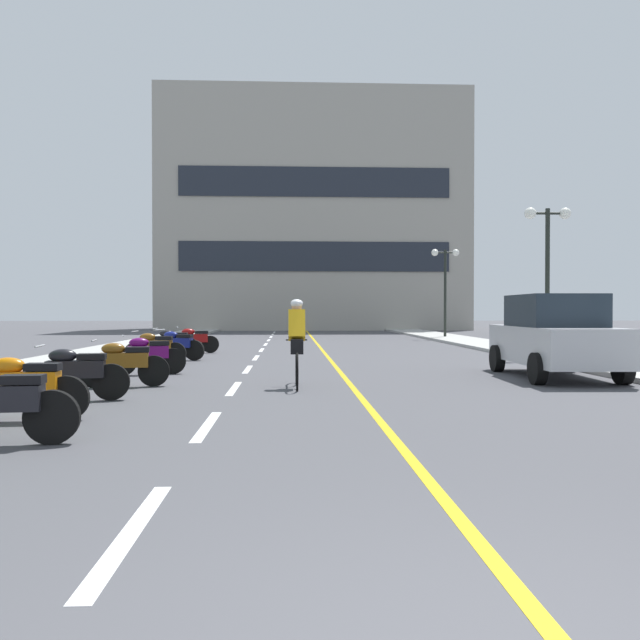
# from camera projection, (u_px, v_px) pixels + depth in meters

# --- Properties ---
(ground_plane) EXTENTS (140.00, 140.00, 0.00)m
(ground_plane) POSITION_uv_depth(u_px,v_px,m) (316.00, 352.00, 23.42)
(ground_plane) COLOR #47474C
(curb_left) EXTENTS (2.40, 72.00, 0.12)m
(curb_left) POSITION_uv_depth(u_px,v_px,m) (133.00, 346.00, 26.08)
(curb_left) COLOR #A8A8A3
(curb_left) RESTS_ON ground
(curb_right) EXTENTS (2.40, 72.00, 0.12)m
(curb_right) POSITION_uv_depth(u_px,v_px,m) (489.00, 345.00, 26.74)
(curb_right) COLOR #A8A8A3
(curb_right) RESTS_ON ground
(lane_dash_0) EXTENTS (0.14, 2.20, 0.01)m
(lane_dash_0) POSITION_uv_depth(u_px,v_px,m) (131.00, 531.00, 4.35)
(lane_dash_0) COLOR silver
(lane_dash_0) RESTS_ON ground
(lane_dash_1) EXTENTS (0.14, 2.20, 0.01)m
(lane_dash_1) POSITION_uv_depth(u_px,v_px,m) (207.00, 426.00, 8.34)
(lane_dash_1) COLOR silver
(lane_dash_1) RESTS_ON ground
(lane_dash_2) EXTENTS (0.14, 2.20, 0.01)m
(lane_dash_2) POSITION_uv_depth(u_px,v_px,m) (234.00, 388.00, 12.34)
(lane_dash_2) COLOR silver
(lane_dash_2) RESTS_ON ground
(lane_dash_3) EXTENTS (0.14, 2.20, 0.01)m
(lane_dash_3) POSITION_uv_depth(u_px,v_px,m) (248.00, 369.00, 16.33)
(lane_dash_3) COLOR silver
(lane_dash_3) RESTS_ON ground
(lane_dash_4) EXTENTS (0.14, 2.20, 0.01)m
(lane_dash_4) POSITION_uv_depth(u_px,v_px,m) (256.00, 358.00, 20.33)
(lane_dash_4) COLOR silver
(lane_dash_4) RESTS_ON ground
(lane_dash_5) EXTENTS (0.14, 2.20, 0.01)m
(lane_dash_5) POSITION_uv_depth(u_px,v_px,m) (262.00, 350.00, 24.32)
(lane_dash_5) COLOR silver
(lane_dash_5) RESTS_ON ground
(lane_dash_6) EXTENTS (0.14, 2.20, 0.01)m
(lane_dash_6) POSITION_uv_depth(u_px,v_px,m) (266.00, 344.00, 28.32)
(lane_dash_6) COLOR silver
(lane_dash_6) RESTS_ON ground
(lane_dash_7) EXTENTS (0.14, 2.20, 0.01)m
(lane_dash_7) POSITION_uv_depth(u_px,v_px,m) (269.00, 340.00, 32.32)
(lane_dash_7) COLOR silver
(lane_dash_7) RESTS_ON ground
(lane_dash_8) EXTENTS (0.14, 2.20, 0.01)m
(lane_dash_8) POSITION_uv_depth(u_px,v_px,m) (271.00, 337.00, 36.31)
(lane_dash_8) COLOR silver
(lane_dash_8) RESTS_ON ground
(lane_dash_9) EXTENTS (0.14, 2.20, 0.01)m
(lane_dash_9) POSITION_uv_depth(u_px,v_px,m) (273.00, 334.00, 40.31)
(lane_dash_9) COLOR silver
(lane_dash_9) RESTS_ON ground
(lane_dash_10) EXTENTS (0.14, 2.20, 0.01)m
(lane_dash_10) POSITION_uv_depth(u_px,v_px,m) (274.00, 332.00, 44.30)
(lane_dash_10) COLOR silver
(lane_dash_10) RESTS_ON ground
(lane_dash_11) EXTENTS (0.14, 2.20, 0.01)m
(lane_dash_11) POSITION_uv_depth(u_px,v_px,m) (276.00, 330.00, 48.30)
(lane_dash_11) COLOR silver
(lane_dash_11) RESTS_ON ground
(centre_line_yellow) EXTENTS (0.12, 66.00, 0.01)m
(centre_line_yellow) POSITION_uv_depth(u_px,v_px,m) (320.00, 347.00, 26.43)
(centre_line_yellow) COLOR gold
(centre_line_yellow) RESTS_ON ground
(office_building) EXTENTS (23.30, 8.66, 17.93)m
(office_building) POSITION_uv_depth(u_px,v_px,m) (313.00, 215.00, 51.56)
(office_building) COLOR #9E998E
(office_building) RESTS_ON ground
(street_lamp_mid) EXTENTS (1.46, 0.36, 4.55)m
(street_lamp_mid) POSITION_uv_depth(u_px,v_px,m) (548.00, 245.00, 20.32)
(street_lamp_mid) COLOR black
(street_lamp_mid) RESTS_ON curb_right
(street_lamp_far) EXTENTS (1.46, 0.36, 4.54)m
(street_lamp_far) POSITION_uv_depth(u_px,v_px,m) (445.00, 272.00, 34.04)
(street_lamp_far) COLOR black
(street_lamp_far) RESTS_ON curb_right
(parked_car_near) EXTENTS (2.02, 4.25, 1.82)m
(parked_car_near) POSITION_uv_depth(u_px,v_px,m) (554.00, 336.00, 14.35)
(parked_car_near) COLOR black
(parked_car_near) RESTS_ON ground
(motorcycle_2) EXTENTS (1.70, 0.60, 0.92)m
(motorcycle_2) POSITION_uv_depth(u_px,v_px,m) (23.00, 386.00, 8.69)
(motorcycle_2) COLOR black
(motorcycle_2) RESTS_ON ground
(motorcycle_3) EXTENTS (1.70, 0.60, 0.92)m
(motorcycle_3) POSITION_uv_depth(u_px,v_px,m) (75.00, 372.00, 10.61)
(motorcycle_3) COLOR black
(motorcycle_3) RESTS_ON ground
(motorcycle_4) EXTENTS (1.70, 0.60, 0.92)m
(motorcycle_4) POSITION_uv_depth(u_px,v_px,m) (123.00, 363.00, 12.55)
(motorcycle_4) COLOR black
(motorcycle_4) RESTS_ON ground
(motorcycle_5) EXTENTS (1.67, 0.71, 0.92)m
(motorcycle_5) POSITION_uv_depth(u_px,v_px,m) (148.00, 354.00, 14.95)
(motorcycle_5) COLOR black
(motorcycle_5) RESTS_ON ground
(motorcycle_6) EXTENTS (1.70, 0.60, 0.92)m
(motorcycle_6) POSITION_uv_depth(u_px,v_px,m) (155.00, 347.00, 17.88)
(motorcycle_6) COLOR black
(motorcycle_6) RESTS_ON ground
(motorcycle_7) EXTENTS (1.66, 0.72, 0.92)m
(motorcycle_7) POSITION_uv_depth(u_px,v_px,m) (177.00, 344.00, 19.34)
(motorcycle_7) COLOR black
(motorcycle_7) RESTS_ON ground
(motorcycle_8) EXTENTS (1.70, 0.60, 0.92)m
(motorcycle_8) POSITION_uv_depth(u_px,v_px,m) (172.00, 342.00, 20.76)
(motorcycle_8) COLOR black
(motorcycle_8) RESTS_ON ground
(motorcycle_9) EXTENTS (1.68, 0.67, 0.92)m
(motorcycle_9) POSITION_uv_depth(u_px,v_px,m) (194.00, 340.00, 22.48)
(motorcycle_9) COLOR black
(motorcycle_9) RESTS_ON ground
(cyclist_rider) EXTENTS (0.42, 1.77, 1.71)m
(cyclist_rider) POSITION_uv_depth(u_px,v_px,m) (297.00, 341.00, 12.52)
(cyclist_rider) COLOR black
(cyclist_rider) RESTS_ON ground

